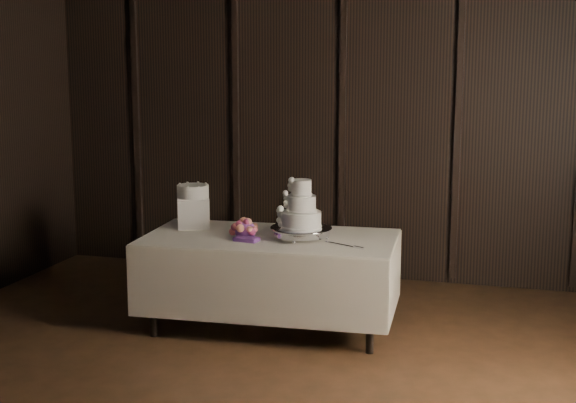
{
  "coord_description": "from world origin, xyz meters",
  "views": [
    {
      "loc": [
        1.63,
        -4.16,
        2.16
      ],
      "look_at": [
        -0.06,
        1.75,
        1.05
      ],
      "focal_mm": 50.0,
      "sensor_mm": 36.0,
      "label": 1
    }
  ],
  "objects_px": {
    "display_table": "(270,278)",
    "cake_stand": "(301,233)",
    "wedding_cake": "(297,209)",
    "box_pedestal": "(193,212)",
    "bouquet": "(245,229)",
    "small_cake": "(193,191)"
  },
  "relations": [
    {
      "from": "bouquet",
      "to": "small_cake",
      "type": "height_order",
      "value": "small_cake"
    },
    {
      "from": "display_table",
      "to": "bouquet",
      "type": "xyz_separation_m",
      "value": [
        -0.18,
        -0.08,
        0.41
      ]
    },
    {
      "from": "bouquet",
      "to": "box_pedestal",
      "type": "bearing_deg",
      "value": 154.44
    },
    {
      "from": "wedding_cake",
      "to": "box_pedestal",
      "type": "relative_size",
      "value": 1.45
    },
    {
      "from": "box_pedestal",
      "to": "display_table",
      "type": "bearing_deg",
      "value": -13.97
    },
    {
      "from": "cake_stand",
      "to": "box_pedestal",
      "type": "xyz_separation_m",
      "value": [
        -0.98,
        0.18,
        0.08
      ]
    },
    {
      "from": "bouquet",
      "to": "display_table",
      "type": "bearing_deg",
      "value": 25.03
    },
    {
      "from": "display_table",
      "to": "wedding_cake",
      "type": "distance_m",
      "value": 0.63
    },
    {
      "from": "bouquet",
      "to": "box_pedestal",
      "type": "xyz_separation_m",
      "value": [
        -0.55,
        0.26,
        0.06
      ]
    },
    {
      "from": "display_table",
      "to": "bouquet",
      "type": "bearing_deg",
      "value": -158.44
    },
    {
      "from": "small_cake",
      "to": "box_pedestal",
      "type": "bearing_deg",
      "value": 0.0
    },
    {
      "from": "display_table",
      "to": "cake_stand",
      "type": "bearing_deg",
      "value": -2.7
    },
    {
      "from": "wedding_cake",
      "to": "box_pedestal",
      "type": "distance_m",
      "value": 0.98
    },
    {
      "from": "box_pedestal",
      "to": "wedding_cake",
      "type": "bearing_deg",
      "value": -11.43
    },
    {
      "from": "display_table",
      "to": "bouquet",
      "type": "relative_size",
      "value": 5.14
    },
    {
      "from": "display_table",
      "to": "box_pedestal",
      "type": "bearing_deg",
      "value": 162.56
    },
    {
      "from": "cake_stand",
      "to": "box_pedestal",
      "type": "bearing_deg",
      "value": 169.78
    },
    {
      "from": "cake_stand",
      "to": "wedding_cake",
      "type": "xyz_separation_m",
      "value": [
        -0.03,
        -0.02,
        0.19
      ]
    },
    {
      "from": "display_table",
      "to": "wedding_cake",
      "type": "xyz_separation_m",
      "value": [
        0.23,
        -0.01,
        0.58
      ]
    },
    {
      "from": "wedding_cake",
      "to": "cake_stand",
      "type": "bearing_deg",
      "value": 11.39
    },
    {
      "from": "wedding_cake",
      "to": "small_cake",
      "type": "distance_m",
      "value": 0.97
    },
    {
      "from": "cake_stand",
      "to": "wedding_cake",
      "type": "bearing_deg",
      "value": -150.26
    }
  ]
}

